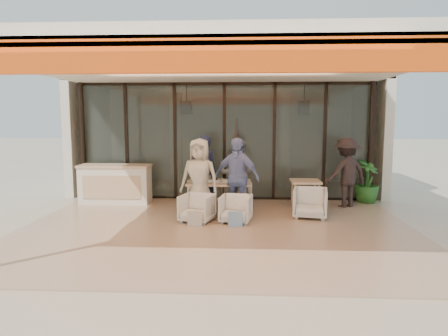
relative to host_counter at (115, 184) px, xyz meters
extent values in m
plane|color=#C6B293|center=(2.83, -2.30, -0.53)|extent=(70.00, 70.00, 0.00)
cube|color=tan|center=(2.83, -2.30, -0.53)|extent=(8.00, 6.00, 0.01)
cube|color=silver|center=(2.83, -2.30, 2.77)|extent=(8.00, 6.00, 0.20)
cube|color=#EC4B0C|center=(2.83, -5.24, 2.49)|extent=(8.00, 0.12, 0.45)
cube|color=orange|center=(2.83, -4.55, 2.61)|extent=(8.00, 1.50, 0.06)
cylinder|color=black|center=(-1.05, 0.58, 1.07)|extent=(0.12, 0.12, 3.20)
cylinder|color=black|center=(6.71, 0.58, 1.07)|extent=(0.12, 0.12, 3.20)
cube|color=#9EADA3|center=(2.83, 0.70, 1.07)|extent=(8.00, 0.03, 3.20)
cube|color=black|center=(2.83, 0.70, -0.49)|extent=(8.00, 0.10, 0.08)
cube|color=black|center=(2.83, 0.70, 2.63)|extent=(8.00, 0.10, 0.08)
cube|color=black|center=(-1.17, 0.70, 1.07)|extent=(0.08, 0.10, 3.20)
cube|color=black|center=(0.13, 0.70, 1.07)|extent=(0.08, 0.10, 3.20)
cube|color=black|center=(1.48, 0.70, 1.07)|extent=(0.08, 0.10, 3.20)
cube|color=black|center=(2.83, 0.70, 1.07)|extent=(0.08, 0.10, 3.20)
cube|color=black|center=(4.18, 0.70, 1.07)|extent=(0.08, 0.10, 3.20)
cube|color=black|center=(5.53, 0.70, 1.07)|extent=(0.08, 0.10, 3.20)
cube|color=black|center=(6.83, 0.70, 1.07)|extent=(0.08, 0.10, 3.20)
cube|color=silver|center=(2.83, 4.20, 1.17)|extent=(9.00, 0.25, 3.40)
cube|color=silver|center=(-1.57, 2.45, 1.17)|extent=(0.25, 3.50, 3.40)
cube|color=silver|center=(7.23, 2.45, 1.17)|extent=(0.25, 3.50, 3.40)
cube|color=silver|center=(2.83, 2.45, 2.87)|extent=(9.00, 3.50, 0.25)
cube|color=#DDB886|center=(2.83, 2.45, -0.52)|extent=(8.00, 3.50, 0.02)
cylinder|color=silver|center=(1.23, 2.30, 0.97)|extent=(0.40, 0.40, 3.00)
cylinder|color=silver|center=(4.63, 2.30, 0.97)|extent=(0.40, 0.40, 3.00)
cylinder|color=black|center=(1.63, 1.90, 2.47)|extent=(0.03, 0.03, 0.70)
cube|color=black|center=(1.63, 1.90, 2.02)|extent=(0.30, 0.30, 0.40)
sphere|color=#FFBF72|center=(1.63, 1.90, 2.02)|extent=(0.18, 0.18, 0.18)
cylinder|color=black|center=(5.13, 1.90, 2.47)|extent=(0.03, 0.03, 0.70)
cube|color=black|center=(5.13, 1.90, 2.02)|extent=(0.30, 0.30, 0.40)
sphere|color=#FFBF72|center=(5.13, 1.90, 2.02)|extent=(0.18, 0.18, 0.18)
cylinder|color=black|center=(3.13, 1.70, -0.48)|extent=(0.40, 0.40, 0.05)
cylinder|color=black|center=(3.13, 1.70, 0.52)|extent=(0.04, 0.04, 2.10)
cone|color=#F54615|center=(3.13, 1.70, 1.17)|extent=(0.32, 0.32, 1.10)
cube|color=silver|center=(0.00, 0.00, -0.03)|extent=(1.80, 0.60, 1.00)
cube|color=#DDB886|center=(0.00, 0.00, 0.48)|extent=(1.85, 0.65, 0.06)
cube|color=#DDB886|center=(0.00, -0.31, -0.03)|extent=(1.50, 0.02, 0.60)
cube|color=#DDB886|center=(2.78, -0.77, 0.19)|extent=(1.50, 0.90, 0.05)
cube|color=white|center=(2.78, -0.77, 0.21)|extent=(1.30, 0.35, 0.01)
cylinder|color=#DDB886|center=(2.16, -1.09, -0.18)|extent=(0.06, 0.06, 0.70)
cylinder|color=#DDB886|center=(3.40, -1.09, -0.18)|extent=(0.06, 0.06, 0.70)
cylinder|color=#DDB886|center=(2.16, -0.45, -0.18)|extent=(0.06, 0.06, 0.70)
cylinder|color=#DDB886|center=(3.40, -0.45, -0.18)|extent=(0.06, 0.06, 0.70)
cylinder|color=white|center=(2.33, -0.92, 0.27)|extent=(0.06, 0.06, 0.11)
cylinder|color=white|center=(2.53, -0.57, 0.27)|extent=(0.06, 0.06, 0.11)
cylinder|color=white|center=(2.83, -0.87, 0.27)|extent=(0.06, 0.06, 0.11)
cylinder|color=white|center=(3.08, -0.59, 0.27)|extent=(0.06, 0.06, 0.11)
cylinder|color=white|center=(3.28, -0.97, 0.27)|extent=(0.06, 0.06, 0.11)
cylinder|color=maroon|center=(2.23, -0.62, 0.30)|extent=(0.07, 0.07, 0.16)
cylinder|color=black|center=(2.68, -0.49, 0.30)|extent=(0.09, 0.09, 0.17)
cylinder|color=black|center=(2.68, -0.49, 0.39)|extent=(0.10, 0.10, 0.01)
cylinder|color=white|center=(2.33, -1.07, 0.22)|extent=(0.22, 0.22, 0.01)
cylinder|color=white|center=(3.23, -1.07, 0.22)|extent=(0.22, 0.22, 0.01)
cylinder|color=white|center=(2.33, -0.45, 0.22)|extent=(0.22, 0.22, 0.01)
cylinder|color=white|center=(3.23, -0.45, 0.22)|extent=(0.22, 0.22, 0.01)
imported|color=white|center=(2.36, 0.18, -0.16)|extent=(0.90, 0.87, 0.74)
imported|color=white|center=(3.20, 0.18, -0.18)|extent=(0.75, 0.71, 0.70)
imported|color=white|center=(2.36, -1.72, -0.19)|extent=(0.81, 0.78, 0.68)
imported|color=white|center=(3.20, -1.72, -0.20)|extent=(0.74, 0.70, 0.67)
imported|color=#191B37|center=(2.36, -0.32, 0.39)|extent=(0.78, 0.64, 1.83)
imported|color=slate|center=(3.20, -0.32, 0.34)|extent=(0.86, 0.67, 1.75)
imported|color=beige|center=(2.36, -1.22, 0.37)|extent=(0.98, 0.74, 1.80)
imported|color=#7788C7|center=(3.20, -1.22, 0.38)|extent=(1.15, 0.77, 1.82)
cube|color=silver|center=(2.36, -2.12, -0.36)|extent=(0.30, 0.10, 0.34)
cube|color=#99BFD8|center=(3.20, -2.12, -0.36)|extent=(0.30, 0.10, 0.34)
cube|color=#DDB886|center=(4.87, -0.48, 0.19)|extent=(0.70, 0.70, 0.05)
cylinder|color=#DDB886|center=(4.59, -0.76, -0.18)|extent=(0.05, 0.05, 0.70)
cylinder|color=#DDB886|center=(5.15, -0.76, -0.18)|extent=(0.05, 0.05, 0.70)
cylinder|color=#DDB886|center=(4.59, -0.20, -0.18)|extent=(0.05, 0.05, 0.70)
cylinder|color=#DDB886|center=(5.15, -0.20, -0.18)|extent=(0.05, 0.05, 0.70)
imported|color=white|center=(4.87, -1.23, -0.15)|extent=(0.84, 0.81, 0.76)
imported|color=black|center=(5.93, -0.10, 0.35)|extent=(1.32, 1.08, 1.77)
imported|color=#1E5919|center=(6.62, 0.44, 0.05)|extent=(0.92, 0.92, 1.16)
camera|label=1|loc=(3.39, -10.15, 1.73)|focal=32.00mm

